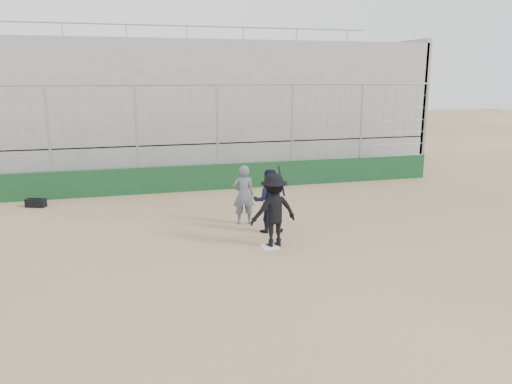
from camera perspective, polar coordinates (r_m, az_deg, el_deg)
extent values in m
plane|color=#806445|center=(12.98, 1.62, -6.32)|extent=(90.00, 90.00, 0.00)
cube|color=white|center=(12.98, 1.62, -6.27)|extent=(0.44, 0.44, 0.02)
cube|color=#11361B|center=(19.43, -4.32, 1.77)|extent=(18.00, 0.25, 1.00)
cylinder|color=gray|center=(19.19, -4.40, 6.17)|extent=(0.10, 0.10, 4.00)
cylinder|color=gray|center=(22.65, 18.73, 6.59)|extent=(0.10, 0.10, 4.00)
cylinder|color=gray|center=(19.05, -4.51, 12.15)|extent=(18.00, 0.07, 0.07)
cube|color=gray|center=(24.18, -6.57, 4.70)|extent=(20.00, 6.70, 1.60)
cube|color=gray|center=(23.93, -6.75, 11.59)|extent=(20.00, 6.70, 4.20)
cube|color=gray|center=(27.30, 14.85, 9.75)|extent=(0.25, 6.70, 6.10)
cylinder|color=gray|center=(27.16, -7.98, 18.28)|extent=(20.00, 0.06, 0.06)
imported|color=black|center=(12.82, 2.03, -2.10)|extent=(1.31, 0.86, 1.91)
cylinder|color=black|center=(12.86, 2.92, 1.29)|extent=(0.07, 0.57, 0.71)
imported|color=black|center=(14.03, 1.43, -2.29)|extent=(0.99, 0.83, 1.18)
sphere|color=maroon|center=(13.91, 1.44, -0.38)|extent=(0.28, 0.28, 0.28)
imported|color=#515A66|center=(14.77, -1.43, -0.66)|extent=(0.70, 0.51, 1.60)
cube|color=black|center=(18.37, -23.86, -1.16)|extent=(0.71, 0.50, 0.28)
cylinder|color=black|center=(18.34, -23.91, -0.67)|extent=(0.41, 0.19, 0.04)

